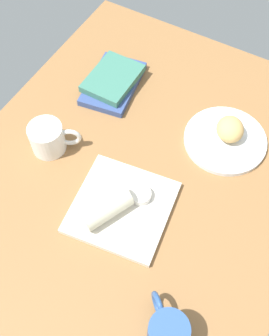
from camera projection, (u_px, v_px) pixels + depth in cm
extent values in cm
cube|color=olive|center=(140.00, 169.00, 113.05)|extent=(110.00, 90.00, 4.00)
cylinder|color=white|center=(225.00, 140.00, 114.85)|extent=(22.96, 22.96, 1.40)
ellipsoid|color=tan|center=(230.00, 129.00, 112.22)|extent=(10.91, 10.54, 5.98)
cube|color=silver|center=(122.00, 207.00, 103.84)|extent=(26.59, 26.59, 1.60)
cylinder|color=silver|center=(140.00, 195.00, 103.62)|extent=(5.42, 5.42, 2.02)
cylinder|color=#C7592C|center=(141.00, 194.00, 103.02)|extent=(4.45, 4.45, 0.40)
cylinder|color=beige|center=(106.00, 208.00, 99.65)|extent=(13.98, 10.57, 5.78)
cube|color=#33477F|center=(113.00, 84.00, 125.47)|extent=(23.76, 17.22, 2.12)
cube|color=#387260|center=(113.00, 78.00, 123.67)|extent=(17.44, 13.01, 2.22)
cylinder|color=white|center=(47.00, 138.00, 110.81)|extent=(9.32, 9.32, 8.52)
cylinder|color=#A97B3A|center=(45.00, 130.00, 107.69)|extent=(7.64, 7.64, 0.40)
torus|color=white|center=(70.00, 137.00, 110.94)|extent=(4.36, 5.99, 6.31)
cylinder|color=#2D518C|center=(168.00, 333.00, 84.71)|extent=(8.55, 8.55, 8.86)
cylinder|color=#A97F49|center=(169.00, 330.00, 81.44)|extent=(7.01, 7.01, 0.40)
torus|color=#2D518C|center=(158.00, 306.00, 87.56)|extent=(5.25, 5.65, 6.52)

